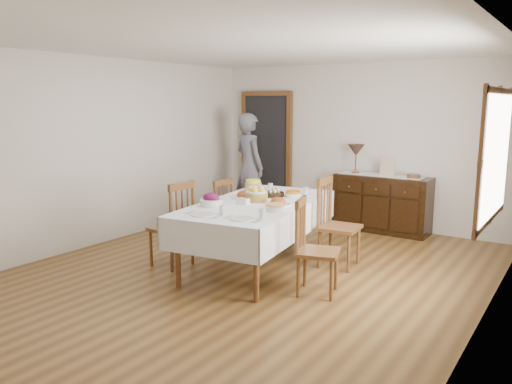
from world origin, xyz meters
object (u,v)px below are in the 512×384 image
Objects in this scene: chair_right_far at (335,222)px; chair_left_near at (174,224)px; sideboard at (382,203)px; chair_left_far at (217,213)px; person at (249,163)px; dining_table at (257,210)px; table_lamp at (356,151)px; chair_right_near at (313,246)px.

chair_left_near is at bearing 120.07° from chair_right_far.
sideboard is at bearing -1.29° from chair_right_far.
person reaches higher than chair_left_far.
sideboard is (1.48, 3.05, -0.09)m from chair_left_near.
chair_left_far is 2.64m from sideboard.
dining_table is 2.37× the size of chair_left_near.
table_lamp is at bearing 11.64° from chair_right_far.
person is at bearing 28.89° from chair_right_near.
person reaches higher than chair_right_near.
sideboard reaches higher than dining_table.
chair_right_far is at bearing 28.65° from dining_table.
chair_left_far is 1.71m from chair_right_far.
dining_table is 2.60m from sideboard.
chair_left_near reaches higher than chair_right_near.
person is 1.81m from table_lamp.
table_lamp is (0.19, 2.49, 0.52)m from dining_table.
chair_right_near is (1.90, -0.78, 0.03)m from chair_left_far.
dining_table is at bearing 51.42° from chair_right_near.
table_lamp is at bearing 154.88° from chair_left_far.
table_lamp reaches higher than sideboard.
chair_right_far is at bearing -5.16° from chair_right_near.
chair_right_near reaches higher than dining_table.
person reaches higher than chair_right_far.
sideboard is at bearing -10.54° from chair_right_near.
person is (-0.61, 1.66, 0.48)m from chair_left_far.
person reaches higher than chair_left_near.
table_lamp reaches higher than chair_right_far.
dining_table is 2.29× the size of chair_right_far.
chair_left_near reaches higher than sideboard.
chair_right_near is 0.97m from chair_right_far.
dining_table is 1.71× the size of sideboard.
person reaches higher than sideboard.
chair_right_far is 2.36× the size of table_lamp.
chair_left_near is at bearing -108.75° from table_lamp.
chair_left_near is 1.04× the size of chair_right_near.
chair_left_far is at bearing -118.36° from table_lamp.
chair_right_near is 0.69× the size of sideboard.
table_lamp is at bearing 163.33° from chair_left_near.
chair_right_far reaches higher than sideboard.
chair_left_far is (-0.94, 0.40, -0.23)m from dining_table.
chair_left_far is at bearing -171.89° from chair_left_near.
chair_right_near is at bearing -29.99° from dining_table.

